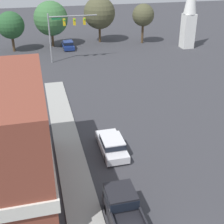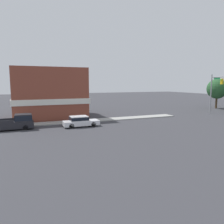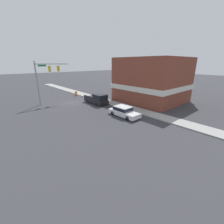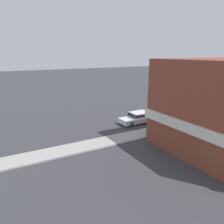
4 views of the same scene
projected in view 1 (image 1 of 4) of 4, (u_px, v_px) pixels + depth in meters
far_signal_assembly at (65, 26)px, 48.03m from camera, size 7.57×0.49×7.61m
car_lead at (112, 144)px, 27.10m from camera, size 1.95×4.88×1.46m
car_distant at (68, 45)px, 57.12m from camera, size 1.88×4.84×1.44m
pickup_truck_parked at (124, 212)px, 19.69m from camera, size 1.99×5.38×1.95m
church_steeple at (190, 8)px, 54.92m from camera, size 2.29×2.29×13.53m
backdrop_tree_left_far at (11, 25)px, 53.76m from camera, size 4.66×4.66×6.94m
backdrop_tree_left_mid at (51, 19)px, 56.54m from camera, size 6.16×6.16×8.21m
backdrop_tree_center at (99, 13)px, 59.30m from camera, size 5.99×5.99×8.55m
backdrop_tree_right_mid at (143, 15)px, 58.74m from camera, size 4.14×4.14×7.38m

